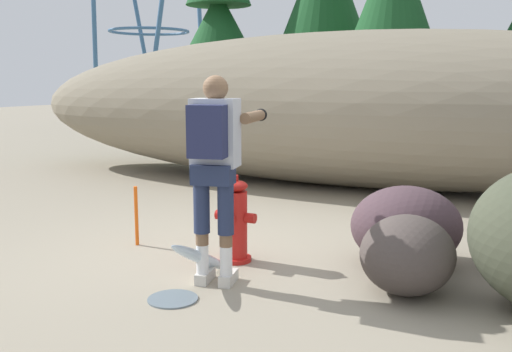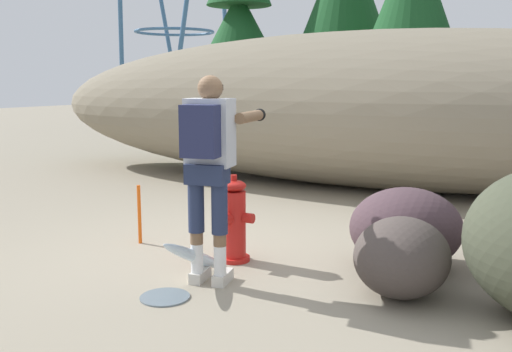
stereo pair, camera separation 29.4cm
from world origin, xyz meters
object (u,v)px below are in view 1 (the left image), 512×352
(fire_hydrant, at_px, (235,222))
(boulder_mid, at_px, (406,226))
(survey_stake, at_px, (136,216))
(utility_worker, at_px, (215,153))
(boulder_small, at_px, (407,255))

(fire_hydrant, bearing_deg, boulder_mid, 21.19)
(fire_hydrant, bearing_deg, survey_stake, 178.10)
(fire_hydrant, xyz_separation_m, survey_stake, (-1.13, 0.04, -0.07))
(utility_worker, xyz_separation_m, survey_stake, (-1.25, 0.60, -0.77))
(utility_worker, distance_m, boulder_small, 1.69)
(boulder_mid, xyz_separation_m, survey_stake, (-2.56, -0.51, -0.06))
(fire_hydrant, xyz_separation_m, utility_worker, (0.12, -0.56, 0.70))
(boulder_mid, bearing_deg, boulder_small, -78.51)
(boulder_mid, xyz_separation_m, boulder_small, (0.14, -0.68, -0.05))
(boulder_small, distance_m, survey_stake, 2.70)
(fire_hydrant, xyz_separation_m, boulder_mid, (1.42, 0.55, -0.01))
(fire_hydrant, distance_m, boulder_mid, 1.53)
(utility_worker, height_order, survey_stake, utility_worker)
(boulder_small, relative_size, survey_stake, 1.39)
(boulder_mid, height_order, boulder_small, boulder_mid)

